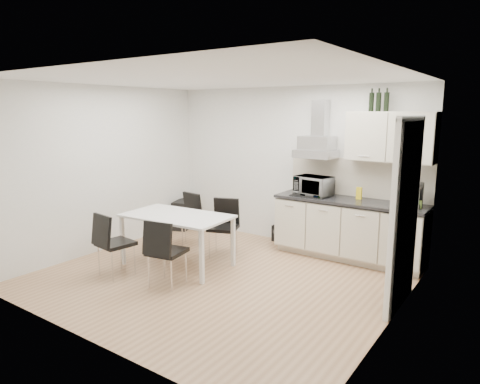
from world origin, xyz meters
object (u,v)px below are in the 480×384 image
object	(u,v)px
dining_table	(177,220)
guitar_amp	(184,214)
kitchenette	(353,205)
chair_near_left	(116,244)
chair_far_right	(223,229)
chair_near_right	(167,252)
chair_far_left	(184,221)
floor_speaker	(278,233)

from	to	relation	value
dining_table	guitar_amp	xyz separation A→B (m)	(-1.32, 1.60, -0.41)
kitchenette	chair_near_left	bearing A→B (deg)	-133.99
chair_far_right	chair_near_right	world-z (taller)	same
chair_far_left	kitchenette	bearing A→B (deg)	-149.38
chair_near_right	guitar_amp	distance (m)	2.81
chair_far_left	guitar_amp	world-z (taller)	chair_far_left
dining_table	chair_far_left	distance (m)	0.89
chair_far_right	floor_speaker	xyz separation A→B (m)	(0.29, 1.17, -0.30)
kitchenette	guitar_amp	xyz separation A→B (m)	(-3.28, -0.08, -0.56)
guitar_amp	chair_far_left	bearing A→B (deg)	-68.99
kitchenette	chair_near_right	size ratio (longest dim) A/B	2.86
chair_near_right	kitchenette	bearing A→B (deg)	45.69
chair_near_right	floor_speaker	world-z (taller)	chair_near_right
chair_near_right	chair_near_left	bearing A→B (deg)	-179.65
guitar_amp	chair_near_right	bearing A→B (deg)	-72.94
chair_near_right	guitar_amp	world-z (taller)	chair_near_right
kitchenette	chair_far_right	distance (m)	1.97
kitchenette	guitar_amp	size ratio (longest dim) A/B	3.62
floor_speaker	kitchenette	bearing A→B (deg)	-7.70
chair_far_right	chair_near_right	distance (m)	1.31
chair_far_right	guitar_amp	world-z (taller)	chair_far_right
dining_table	chair_near_left	size ratio (longest dim) A/B	1.78
chair_far_left	chair_far_right	bearing A→B (deg)	-171.81
chair_far_right	chair_near_right	size ratio (longest dim) A/B	1.00
chair_far_right	guitar_amp	distance (m)	1.87
floor_speaker	guitar_amp	bearing A→B (deg)	-173.37
kitchenette	chair_near_right	bearing A→B (deg)	-124.16
chair_near_right	floor_speaker	bearing A→B (deg)	75.15
kitchenette	dining_table	xyz separation A→B (m)	(-1.96, -1.69, -0.15)
kitchenette	chair_near_left	distance (m)	3.44
chair_far_left	chair_far_right	world-z (taller)	same
guitar_amp	floor_speaker	bearing A→B (deg)	-13.22
dining_table	chair_near_left	world-z (taller)	chair_near_left
chair_far_right	guitar_amp	bearing A→B (deg)	-49.95
chair_near_left	chair_near_right	size ratio (longest dim) A/B	1.00
chair_far_right	chair_near_left	world-z (taller)	same
dining_table	floor_speaker	bearing A→B (deg)	68.12
kitchenette	chair_far_left	distance (m)	2.69
chair_near_left	guitar_amp	distance (m)	2.55
guitar_amp	chair_near_left	bearing A→B (deg)	-89.61
dining_table	guitar_amp	size ratio (longest dim) A/B	2.25
guitar_amp	floor_speaker	size ratio (longest dim) A/B	2.52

